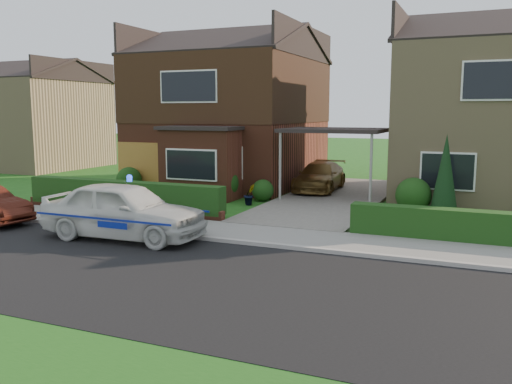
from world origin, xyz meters
The scene contains 23 objects.
ground centered at (0.00, 0.00, 0.00)m, with size 120.00×120.00×0.00m, color #1A5015.
road centered at (0.00, 0.00, 0.00)m, with size 60.00×6.00×0.02m, color black.
kerb centered at (0.00, 3.05, 0.06)m, with size 60.00×0.16×0.12m, color #9E9993.
sidewalk centered at (0.00, 4.10, 0.05)m, with size 60.00×2.00×0.10m, color slate.
driveway centered at (0.00, 11.00, 0.06)m, with size 3.80×12.00×0.12m, color #666059.
house_left centered at (-5.78, 13.90, 3.81)m, with size 7.50×9.53×7.25m.
house_right centered at (5.80, 13.99, 3.66)m, with size 7.50×8.06×7.25m.
carport_link centered at (0.00, 10.95, 2.66)m, with size 3.80×3.00×2.77m.
garage_door centered at (-8.25, 9.96, 1.05)m, with size 2.20×0.10×2.10m, color brown.
dwarf_wall centered at (-5.80, 5.30, 0.18)m, with size 7.70×0.25×0.36m, color brown.
hedge_left centered at (-5.80, 5.45, 0.00)m, with size 7.50×0.55×0.90m, color #103310.
hedge_right centered at (5.80, 5.35, 0.00)m, with size 7.50×0.55×0.80m, color #103310.
shrub_left_far centered at (-8.50, 9.50, 0.54)m, with size 1.08×1.08×1.08m, color #103310.
shrub_left_mid centered at (-4.00, 9.30, 0.66)m, with size 1.32×1.32×1.32m, color #103310.
shrub_left_near centered at (-2.40, 9.60, 0.42)m, with size 0.84×0.84×0.84m, color #103310.
shrub_right_near centered at (3.20, 9.40, 0.60)m, with size 1.20×1.20×1.20m, color #103310.
conifer_a centered at (4.20, 9.20, 1.30)m, with size 0.90×0.90×2.60m, color black.
neighbour_left centered at (-20.00, 16.00, 2.60)m, with size 6.50×7.00×5.20m, color tan.
police_car centered at (-3.49, 2.40, 0.77)m, with size 4.17×4.60×1.71m.
driveway_car centered at (-1.00, 12.53, 0.70)m, with size 1.63×4.00×1.16m, color brown.
potted_plant_a centered at (-4.30, 7.61, 0.35)m, with size 0.36×0.25×0.69m, color gray.
potted_plant_b centered at (-2.50, 8.56, 0.38)m, with size 0.34×0.42×0.77m, color gray.
potted_plant_c centered at (-2.74, 6.00, 0.33)m, with size 0.37×0.37×0.66m, color gray.
Camera 1 is at (5.38, -9.36, 3.41)m, focal length 38.00 mm.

